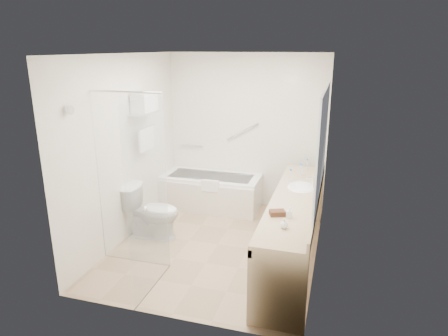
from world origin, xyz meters
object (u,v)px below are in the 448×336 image
(amenity_basket, at_px, (277,213))
(vanity_counter, at_px, (295,214))
(toilet, at_px, (152,212))
(bathtub, at_px, (211,191))
(water_bottle_left, at_px, (300,171))

(amenity_basket, bearing_deg, vanity_counter, 77.70)
(toilet, distance_m, amenity_basket, 2.04)
(bathtub, relative_size, toilet, 2.11)
(bathtub, height_order, toilet, toilet)
(amenity_basket, bearing_deg, toilet, 158.80)
(vanity_counter, bearing_deg, bathtub, 137.65)
(bathtub, xyz_separation_m, water_bottle_left, (1.50, -0.59, 0.67))
(water_bottle_left, bearing_deg, bathtub, 158.57)
(vanity_counter, distance_m, water_bottle_left, 0.86)
(vanity_counter, xyz_separation_m, water_bottle_left, (-0.03, 0.80, 0.30))
(toilet, height_order, water_bottle_left, water_bottle_left)
(vanity_counter, height_order, toilet, vanity_counter)
(amenity_basket, distance_m, water_bottle_left, 1.39)
(toilet, bearing_deg, water_bottle_left, -74.40)
(amenity_basket, height_order, water_bottle_left, water_bottle_left)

